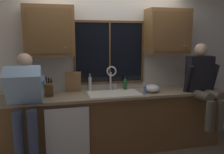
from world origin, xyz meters
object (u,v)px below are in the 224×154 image
Objects in this scene: cutting_board at (73,82)px; soap_dispenser at (144,90)px; bottle_green_glass at (90,84)px; bottle_tall_clear at (125,84)px; person_standing at (25,101)px; knife_block at (49,89)px; mixing_bowl at (152,89)px; person_sitting_on_counter at (203,81)px.

soap_dispenser is at bearing -20.18° from cutting_board.
cutting_board reaches higher than bottle_green_glass.
bottle_tall_clear is at bearing 116.99° from soap_dispenser.
person_standing reaches higher than soap_dispenser.
bottle_tall_clear is (1.51, 0.53, 0.05)m from person_standing.
knife_block is (0.30, 0.35, 0.07)m from person_standing.
person_standing is 1.88m from mixing_bowl.
cutting_board reaches higher than mixing_bowl.
person_standing is at bearing -178.97° from person_sitting_on_counter.
soap_dispenser is at bearing -7.90° from knife_block.
mixing_bowl is 0.19m from soap_dispenser.
bottle_tall_clear is (-0.36, 0.28, 0.03)m from mixing_bowl.
bottle_tall_clear is at bearing 8.42° from knife_block.
person_sitting_on_counter is 0.94m from soap_dispenser.
person_standing reaches higher than cutting_board.
person_sitting_on_counter is 5.76× the size of bottle_tall_clear.
bottle_tall_clear is (0.58, -0.02, -0.03)m from bottle_green_glass.
knife_block is at bearing -153.05° from cutting_board.
soap_dispenser is at bearing -27.25° from bottle_green_glass.
soap_dispenser is (1.40, -0.19, -0.04)m from knife_block.
person_sitting_on_counter is 4.29× the size of bottle_green_glass.
person_standing reaches higher than bottle_green_glass.
cutting_board is at bearing 166.60° from mixing_bowl.
person_sitting_on_counter is 2.35m from knife_block.
bottle_green_glass is (-1.70, 0.50, -0.06)m from person_sitting_on_counter.
mixing_bowl is (-0.76, 0.20, -0.13)m from person_sitting_on_counter.
bottle_tall_clear reaches higher than soap_dispenser.
person_sitting_on_counter is 1.77m from bottle_green_glass.
person_standing is at bearing -160.81° from bottle_tall_clear.
person_sitting_on_counter is at bearing -23.18° from bottle_tall_clear.
person_sitting_on_counter is at bearing -13.89° from cutting_board.
person_sitting_on_counter reaches higher than soap_dispenser.
soap_dispenser is 0.78× the size of bottle_tall_clear.
soap_dispenser is 0.58× the size of bottle_green_glass.
bottle_green_glass is (-0.77, 0.40, 0.06)m from soap_dispenser.
bottle_green_glass is at bearing 163.54° from person_sitting_on_counter.
person_standing reaches higher than knife_block.
soap_dispenser is at bearing -150.09° from mixing_bowl.
bottle_tall_clear is at bearing -2.31° from bottle_green_glass.
person_standing is at bearing -141.32° from cutting_board.
mixing_bowl is at bearing -17.91° from bottle_green_glass.
soap_dispenser is at bearing 173.55° from person_sitting_on_counter.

